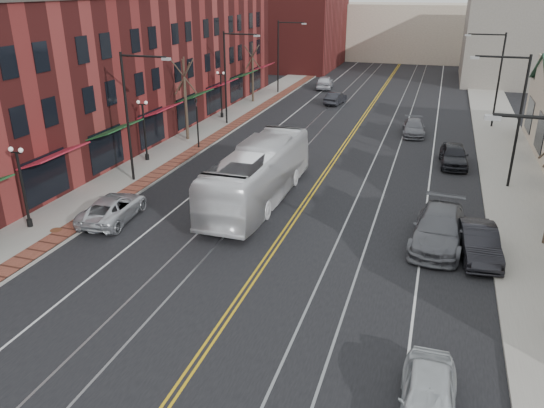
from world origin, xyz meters
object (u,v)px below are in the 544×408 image
Objects in this scene: transit_bus at (258,174)px; parked_car_d at (454,155)px; parked_car_c at (439,228)px; parked_car_b at (478,242)px; parked_car_a at (428,399)px; parked_suv at (113,208)px.

transit_bus is 2.70× the size of parked_car_d.
transit_bus reaches higher than parked_car_c.
parked_car_b is 1.97m from parked_car_c.
parked_car_c is at bearing 149.43° from parked_car_b.
parked_car_b is (11.99, -3.48, -0.95)m from transit_bus.
parked_car_c is (10.19, -2.68, -0.84)m from transit_bus.
parked_car_c is at bearing 89.74° from parked_car_a.
parked_car_c is (16.80, 2.22, 0.17)m from parked_suv.
parked_car_b is 0.77× the size of parked_car_c.
parked_suv is at bearing 37.25° from transit_bus.
transit_bus reaches higher than parked_car_a.
parked_car_c is at bearing -178.84° from parked_suv.
transit_bus reaches higher than parked_car_b.
parked_car_b is at bearing -89.11° from parked_car_d.
parked_car_c is at bearing 165.95° from transit_bus.
parked_car_c is 1.30× the size of parked_car_d.
parked_car_d is at bearing -145.11° from parked_suv.
parked_suv is 1.09× the size of parked_car_d.
parked_car_b is 14.00m from parked_car_d.
parked_suv is 16.95m from parked_car_c.
parked_car_d is at bearing 87.82° from parked_car_b.
transit_bus is at bearing -139.70° from parked_car_d.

